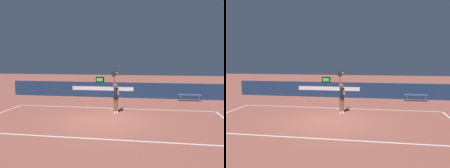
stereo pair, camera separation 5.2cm
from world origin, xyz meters
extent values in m
plane|color=#9F5344|center=(0.00, 0.00, 0.00)|extent=(60.00, 60.00, 0.00)
cube|color=white|center=(0.00, 2.89, 0.00)|extent=(11.67, 0.09, 0.00)
cube|color=white|center=(0.00, -2.51, 0.00)|extent=(11.67, 0.09, 0.00)
cube|color=white|center=(0.00, 2.74, 0.00)|extent=(0.09, 0.30, 0.00)
cube|color=navy|center=(0.00, 6.85, 0.56)|extent=(17.10, 0.28, 1.13)
cube|color=silver|center=(-1.39, 6.71, 0.66)|extent=(4.70, 0.01, 0.29)
cube|color=black|center=(-1.60, 6.85, 1.33)|extent=(0.61, 0.20, 0.40)
cube|color=#33E54C|center=(-1.60, 6.75, 1.33)|extent=(0.48, 0.01, 0.25)
cylinder|color=brown|center=(0.42, 1.83, 0.40)|extent=(0.12, 0.12, 0.79)
cylinder|color=brown|center=(0.29, 1.78, 0.40)|extent=(0.12, 0.12, 0.79)
cube|color=white|center=(0.43, 1.81, 0.04)|extent=(0.17, 0.26, 0.07)
cube|color=white|center=(0.30, 1.76, 0.04)|extent=(0.17, 0.26, 0.07)
cylinder|color=black|center=(0.36, 1.80, 1.08)|extent=(0.21, 0.21, 0.56)
cube|color=black|center=(0.36, 1.80, 0.83)|extent=(0.29, 0.26, 0.16)
sphere|color=brown|center=(0.36, 1.80, 1.48)|extent=(0.21, 0.21, 0.21)
cylinder|color=brown|center=(0.26, 1.77, 1.62)|extent=(0.12, 0.12, 0.53)
cylinder|color=brown|center=(0.47, 1.78, 1.17)|extent=(0.21, 0.40, 0.42)
ellipsoid|color=black|center=(0.26, 1.77, 2.14)|extent=(0.33, 0.13, 0.39)
cylinder|color=black|center=(0.26, 1.77, 1.95)|extent=(0.03, 0.03, 0.18)
sphere|color=#C7E738|center=(0.43, 1.69, 2.18)|extent=(0.07, 0.07, 0.07)
cube|color=#345483|center=(4.85, 5.98, 0.46)|extent=(1.57, 0.40, 0.05)
cube|color=#345483|center=(4.25, 5.99, 0.23)|extent=(0.07, 0.32, 0.46)
cube|color=#345483|center=(5.44, 5.97, 0.23)|extent=(0.07, 0.32, 0.46)
camera|label=1|loc=(2.21, -10.87, 2.99)|focal=38.40mm
camera|label=2|loc=(2.26, -10.86, 2.99)|focal=38.40mm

